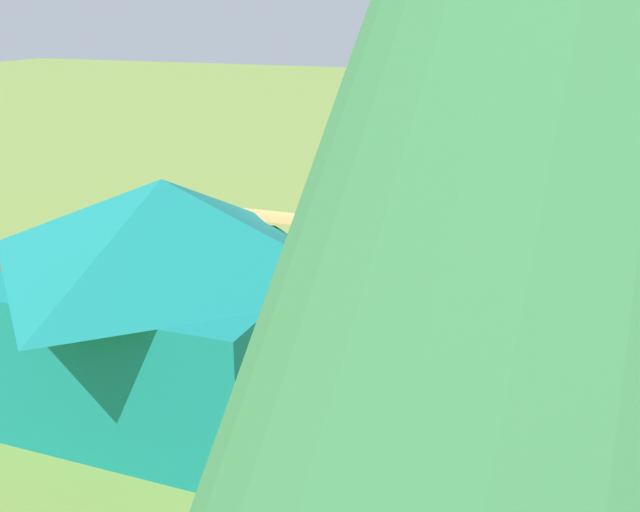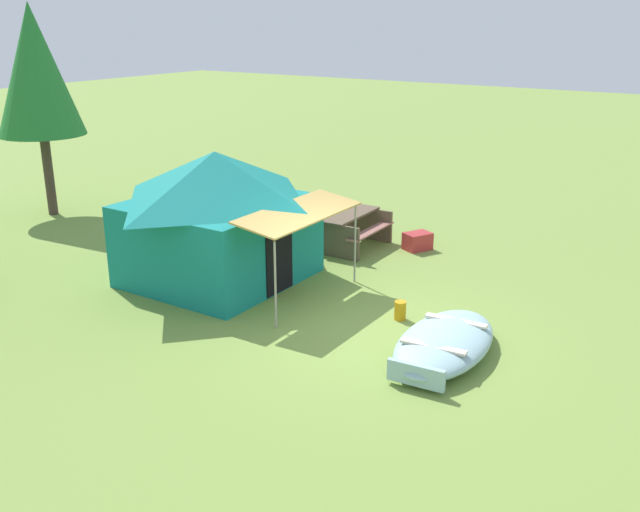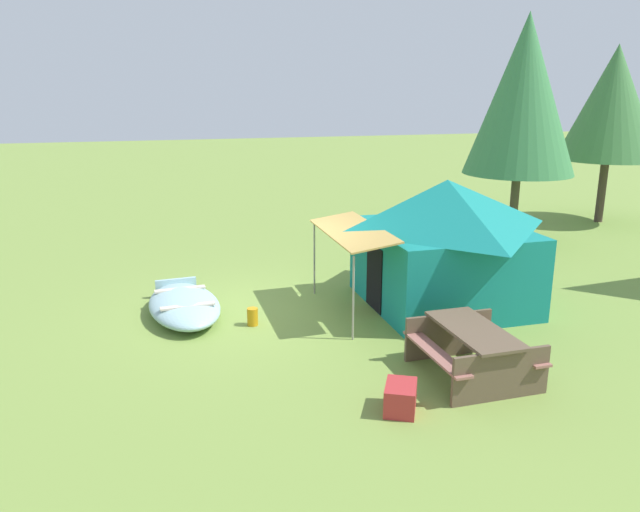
{
  "view_description": "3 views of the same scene",
  "coord_description": "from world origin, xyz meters",
  "px_view_note": "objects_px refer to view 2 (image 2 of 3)",
  "views": [
    {
      "loc": [
        -3.54,
        9.5,
        4.05
      ],
      "look_at": [
        -0.06,
        0.51,
        0.77
      ],
      "focal_mm": 41.41,
      "sensor_mm": 36.0,
      "label": 1
    },
    {
      "loc": [
        -8.99,
        -5.12,
        4.76
      ],
      "look_at": [
        0.52,
        1.16,
        0.86
      ],
      "focal_mm": 39.76,
      "sensor_mm": 36.0,
      "label": 2
    },
    {
      "loc": [
        10.85,
        -1.85,
        4.1
      ],
      "look_at": [
        0.56,
        0.95,
        1.16
      ],
      "focal_mm": 34.56,
      "sensor_mm": 36.0,
      "label": 3
    }
  ],
  "objects_px": {
    "canvas_cabin_tent": "(218,214)",
    "picnic_table": "(346,226)",
    "cooler_box": "(418,241)",
    "fuel_can": "(400,310)",
    "beached_rowboat": "(444,343)",
    "pine_tree_far_center": "(36,71)"
  },
  "relations": [
    {
      "from": "canvas_cabin_tent",
      "to": "fuel_can",
      "type": "xyz_separation_m",
      "value": [
        0.17,
        -3.74,
        -1.1
      ]
    },
    {
      "from": "beached_rowboat",
      "to": "pine_tree_far_center",
      "type": "xyz_separation_m",
      "value": [
        1.82,
        11.43,
        3.3
      ]
    },
    {
      "from": "canvas_cabin_tent",
      "to": "cooler_box",
      "type": "relative_size",
      "value": 6.94
    },
    {
      "from": "canvas_cabin_tent",
      "to": "pine_tree_far_center",
      "type": "distance_m",
      "value": 7.03
    },
    {
      "from": "cooler_box",
      "to": "fuel_can",
      "type": "height_order",
      "value": "cooler_box"
    },
    {
      "from": "cooler_box",
      "to": "pine_tree_far_center",
      "type": "height_order",
      "value": "pine_tree_far_center"
    },
    {
      "from": "cooler_box",
      "to": "fuel_can",
      "type": "relative_size",
      "value": 1.75
    },
    {
      "from": "fuel_can",
      "to": "pine_tree_far_center",
      "type": "relative_size",
      "value": 0.06
    },
    {
      "from": "pine_tree_far_center",
      "to": "cooler_box",
      "type": "bearing_deg",
      "value": -74.5
    },
    {
      "from": "beached_rowboat",
      "to": "cooler_box",
      "type": "distance_m",
      "value": 4.98
    },
    {
      "from": "picnic_table",
      "to": "beached_rowboat",
      "type": "bearing_deg",
      "value": -132.9
    },
    {
      "from": "fuel_can",
      "to": "canvas_cabin_tent",
      "type": "bearing_deg",
      "value": 92.56
    },
    {
      "from": "picnic_table",
      "to": "cooler_box",
      "type": "bearing_deg",
      "value": -64.76
    },
    {
      "from": "fuel_can",
      "to": "cooler_box",
      "type": "bearing_deg",
      "value": 21.68
    },
    {
      "from": "beached_rowboat",
      "to": "cooler_box",
      "type": "bearing_deg",
      "value": 30.47
    },
    {
      "from": "picnic_table",
      "to": "pine_tree_far_center",
      "type": "xyz_separation_m",
      "value": [
        -1.82,
        7.52,
        3.04
      ]
    },
    {
      "from": "canvas_cabin_tent",
      "to": "picnic_table",
      "type": "bearing_deg",
      "value": -17.84
    },
    {
      "from": "fuel_can",
      "to": "pine_tree_far_center",
      "type": "xyz_separation_m",
      "value": [
        1.01,
        10.29,
        3.35
      ]
    },
    {
      "from": "beached_rowboat",
      "to": "picnic_table",
      "type": "relative_size",
      "value": 1.52
    },
    {
      "from": "cooler_box",
      "to": "canvas_cabin_tent",
      "type": "bearing_deg",
      "value": 147.17
    },
    {
      "from": "beached_rowboat",
      "to": "pine_tree_far_center",
      "type": "relative_size",
      "value": 0.51
    },
    {
      "from": "beached_rowboat",
      "to": "fuel_can",
      "type": "bearing_deg",
      "value": 54.5
    }
  ]
}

